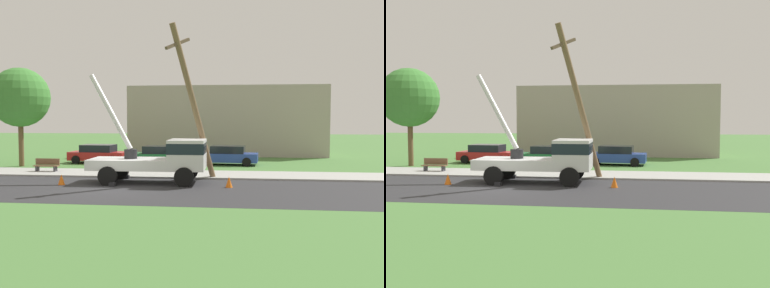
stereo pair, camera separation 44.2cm
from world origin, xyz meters
The scene contains 13 objects.
ground_plane centered at (0.00, 12.00, 0.00)m, with size 120.00×120.00×0.00m, color #477538.
road_asphalt centered at (0.00, 0.00, 0.00)m, with size 80.00×7.64×0.01m, color #2B2B2D.
sidewalk_strip centered at (0.00, 5.52, 0.05)m, with size 80.00×3.39×0.10m, color #9E9E99.
utility_truck centered at (2.18, 2.25, 1.41)m, with size 6.80×3.20×5.98m.
leaning_utility_pole centered at (3.71, 2.97, 4.33)m, with size 2.50×3.35×8.48m.
traffic_cone_ahead centered at (5.73, 1.12, 0.28)m, with size 0.36×0.36×0.56m, color orange.
traffic_cone_behind centered at (-3.00, 0.97, 0.28)m, with size 0.36×0.36×0.56m, color orange.
parked_sedan_red centered at (-4.68, 11.66, 0.71)m, with size 4.50×2.20×1.42m.
parked_sedan_green centered at (0.42, 10.76, 0.71)m, with size 4.47×2.15×1.42m.
parked_sedan_blue centered at (5.32, 11.57, 0.71)m, with size 4.53×2.26×1.42m.
park_bench centered at (-6.00, 5.58, 0.46)m, with size 1.60×0.45×0.90m.
roadside_tree_near centered at (-9.46, 8.86, 4.94)m, with size 4.23×4.23×7.08m.
lowrise_building_backdrop centered at (4.92, 20.84, 3.20)m, with size 18.00×6.00×6.40m, color #A5998C.
Camera 2 is at (6.82, -20.27, 3.52)m, focal length 40.14 mm.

